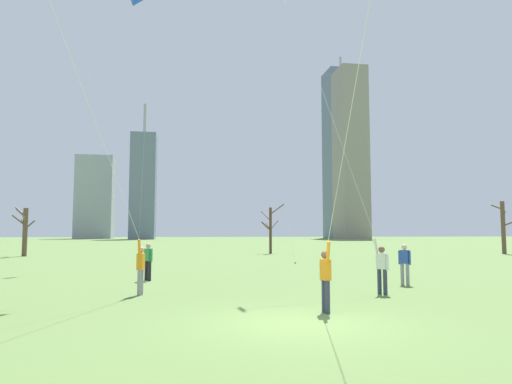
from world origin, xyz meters
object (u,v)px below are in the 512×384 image
kite_flyer_midfield_right_red (341,185)px  bare_tree_right_of_center (504,226)px  bare_tree_rightmost (25,229)px  distant_kite_high_overhead_pink (151,14)px  kite_flyer_far_back_purple (122,216)px  bystander_strolling_midfield (148,260)px  kite_flyer_midfield_left_blue (34,192)px  bare_tree_left_of_center (271,227)px  kite_flyer_midfield_center_white (366,220)px  bystander_watching_nearby (405,262)px

kite_flyer_midfield_right_red → bare_tree_right_of_center: kite_flyer_midfield_right_red is taller
bare_tree_rightmost → distant_kite_high_overhead_pink: bearing=-34.1°
kite_flyer_far_back_purple → distant_kite_high_overhead_pink: bearing=92.1°
bare_tree_right_of_center → bystander_strolling_midfield: bearing=-148.2°
kite_flyer_midfield_left_blue → kite_flyer_midfield_right_red: size_ratio=1.19×
kite_flyer_midfield_left_blue → bare_tree_left_of_center: kite_flyer_midfield_left_blue is taller
kite_flyer_midfield_center_white → bare_tree_right_of_center: bearing=45.8°
kite_flyer_midfield_right_red → bystander_strolling_midfield: kite_flyer_midfield_right_red is taller
bystander_strolling_midfield → kite_flyer_midfield_center_white: bearing=-33.3°
bare_tree_right_of_center → bare_tree_rightmost: bearing=176.4°
bystander_watching_nearby → bare_tree_rightmost: size_ratio=0.37×
bystander_strolling_midfield → bare_tree_rightmost: size_ratio=0.37×
kite_flyer_midfield_left_blue → bystander_watching_nearby: bearing=11.8°
distant_kite_high_overhead_pink → bare_tree_left_of_center: distant_kite_high_overhead_pink is taller
kite_flyer_midfield_right_red → bystander_watching_nearby: bearing=55.9°
kite_flyer_midfield_center_white → bare_tree_rightmost: bearing=125.4°
kite_flyer_midfield_left_blue → bystander_strolling_midfield: size_ratio=7.98×
bare_tree_rightmost → bare_tree_right_of_center: 44.65m
kite_flyer_midfield_center_white → bare_tree_right_of_center: 35.27m
kite_flyer_midfield_left_blue → bare_tree_left_of_center: 33.41m
kite_flyer_midfield_center_white → bystander_watching_nearby: kite_flyer_midfield_center_white is taller
bystander_strolling_midfield → bare_tree_left_of_center: (10.23, 24.56, 1.68)m
kite_flyer_midfield_right_red → bare_tree_rightmost: (-16.82, 34.37, -0.77)m
kite_flyer_midfield_center_white → bare_tree_rightmost: (-19.97, 28.05, -0.18)m
bystander_strolling_midfield → kite_flyer_midfield_left_blue: bearing=-116.2°
bystander_strolling_midfield → distant_kite_high_overhead_pink: bearing=94.3°
bare_tree_right_of_center → bare_tree_left_of_center: bearing=168.7°
kite_flyer_far_back_purple → bare_tree_rightmost: size_ratio=2.47×
bare_tree_rightmost → bare_tree_right_of_center: bearing=-3.6°
bystander_watching_nearby → kite_flyer_midfield_center_white: bearing=-142.2°
kite_flyer_midfield_center_white → bystander_strolling_midfield: (-7.88, 5.17, -1.62)m
bystander_strolling_midfield → distant_kite_high_overhead_pink: 24.04m
kite_flyer_midfield_left_blue → bystander_strolling_midfield: (3.01, 6.10, -2.41)m
bare_tree_right_of_center → kite_flyer_midfield_center_white: bearing=-134.2°
kite_flyer_midfield_center_white → kite_flyer_midfield_right_red: (-3.15, -6.32, 0.59)m
kite_flyer_midfield_left_blue → bystander_strolling_midfield: bearing=63.8°
bare_tree_left_of_center → kite_flyer_midfield_right_red: bearing=-98.7°
kite_flyer_midfield_center_white → kite_flyer_far_back_purple: kite_flyer_midfield_center_white is taller
kite_flyer_midfield_left_blue → kite_flyer_midfield_center_white: 10.96m
bare_tree_rightmost → kite_flyer_midfield_right_red: bearing=-63.9°
kite_flyer_midfield_right_red → bare_tree_right_of_center: (27.75, 31.60, -0.41)m
kite_flyer_midfield_center_white → bare_tree_right_of_center: kite_flyer_midfield_center_white is taller
bystander_strolling_midfield → bare_tree_right_of_center: bare_tree_right_of_center is taller
kite_flyer_midfield_center_white → bystander_watching_nearby: 3.39m
bare_tree_left_of_center → bare_tree_rightmost: bare_tree_left_of_center is taller
kite_flyer_midfield_center_white → bystander_strolling_midfield: bearing=146.7°
bare_tree_left_of_center → bare_tree_right_of_center: 22.69m
bystander_strolling_midfield → bare_tree_left_of_center: 26.66m
kite_flyer_midfield_center_white → bare_tree_left_of_center: bearing=85.5°
kite_flyer_midfield_center_white → bare_tree_rightmost: 34.43m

